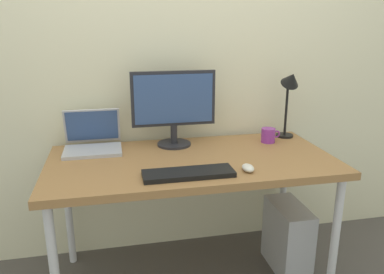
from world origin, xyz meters
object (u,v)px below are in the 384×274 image
Objects in this scene: monitor at (174,104)px; laptop at (93,140)px; mouse at (248,168)px; desk at (192,169)px; computer_tower at (287,237)px; keyboard at (188,173)px; desk_lamp at (290,89)px; coffee_mug at (268,135)px.

monitor is 1.54× the size of laptop.
desk is at bearing 133.67° from mouse.
computer_tower is (1.12, -0.29, -0.61)m from laptop.
keyboard is at bearing -47.59° from laptop.
laptop is at bearing 177.80° from monitor.
monitor reaches higher than keyboard.
desk_lamp reaches higher than computer_tower.
keyboard reaches higher than computer_tower.
keyboard is (-0.07, -0.24, 0.07)m from desk.
desk_lamp is (0.67, 0.25, 0.37)m from desk.
desk_lamp is 1.05× the size of computer_tower.
coffee_mug is at bearing 56.29° from mouse.
desk is at bearing -26.63° from laptop.
mouse is (0.29, -0.49, -0.23)m from monitor.
monitor is 0.54m from keyboard.
coffee_mug is at bearing 19.92° from desk.
coffee_mug reaches higher than keyboard.
keyboard reaches higher than desk.
coffee_mug is (0.52, 0.19, 0.10)m from desk.
monitor reaches higher than laptop.
desk_lamp reaches higher than desk.
coffee_mug is at bearing -158.34° from desk_lamp.
coffee_mug is at bearing 108.51° from computer_tower.
desk reaches higher than computer_tower.
desk_lamp is at bearing 73.53° from computer_tower.
monitor reaches higher than desk.
laptop is 0.73× the size of keyboard.
mouse is 0.52m from coffee_mug.
desk is 0.56m from coffee_mug.
monitor reaches higher than desk_lamp.
desk is 0.60m from laptop.
coffee_mug reaches higher than desk.
keyboard is at bearing -161.75° from computer_tower.
mouse is (0.30, -0.00, 0.01)m from keyboard.
desk_lamp is at bearing 20.32° from desk.
desk is at bearing 177.80° from computer_tower.
desk is 12.80× the size of coffee_mug.
computer_tower is at bearing -22.66° from monitor.
laptop is at bearing 179.16° from desk_lamp.
laptop is 1.05m from coffee_mug.
laptop reaches higher than coffee_mug.
laptop is 1.31m from computer_tower.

